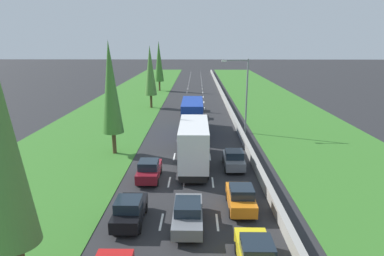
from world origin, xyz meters
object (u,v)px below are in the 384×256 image
(grey_sedan_centre_lane, at_px, (188,214))
(maroon_hatchback_centre_lane, at_px, (195,112))
(poplar_tree_fourth, at_px, (159,62))
(maroon_hatchback_left_lane, at_px, (149,170))
(blue_box_truck_centre_lane, at_px, (192,116))
(poplar_tree_third, at_px, (150,71))
(black_hatchback_left_lane, at_px, (130,211))
(poplar_tree_second, at_px, (111,88))
(poplar_tree_nearest, at_px, (3,144))
(street_light_mast, at_px, (244,91))
(white_box_truck_centre_lane, at_px, (194,143))
(yellow_hatchback_right_lane, at_px, (256,255))
(grey_hatchback_centre_lane, at_px, (193,105))
(orange_hatchback_right_lane, at_px, (241,198))
(grey_hatchback_right_lane, at_px, (234,159))

(grey_sedan_centre_lane, bearing_deg, maroon_hatchback_centre_lane, 89.61)
(grey_sedan_centre_lane, xyz_separation_m, poplar_tree_fourth, (-8.04, 56.87, 5.81))
(maroon_hatchback_left_lane, bearing_deg, blue_box_truck_centre_lane, 76.81)
(blue_box_truck_centre_lane, relative_size, poplar_tree_third, 0.91)
(black_hatchback_left_lane, height_order, maroon_hatchback_left_lane, same)
(maroon_hatchback_centre_lane, bearing_deg, poplar_tree_second, -115.96)
(poplar_tree_nearest, xyz_separation_m, street_light_mast, (13.64, 26.20, -1.59))
(maroon_hatchback_left_lane, xyz_separation_m, white_box_truck_centre_lane, (3.60, 3.15, 1.35))
(yellow_hatchback_right_lane, relative_size, grey_hatchback_centre_lane, 1.00)
(orange_hatchback_right_lane, xyz_separation_m, grey_hatchback_right_lane, (0.33, 7.37, 0.00))
(grey_sedan_centre_lane, bearing_deg, poplar_tree_nearest, -145.72)
(yellow_hatchback_right_lane, bearing_deg, poplar_tree_third, 104.65)
(yellow_hatchback_right_lane, distance_m, street_light_mast, 25.56)
(grey_sedan_centre_lane, relative_size, grey_hatchback_right_lane, 1.15)
(maroon_hatchback_left_lane, relative_size, street_light_mast, 0.43)
(blue_box_truck_centre_lane, relative_size, grey_hatchback_centre_lane, 2.41)
(orange_hatchback_right_lane, height_order, poplar_tree_second, poplar_tree_second)
(orange_hatchback_right_lane, bearing_deg, maroon_hatchback_left_lane, 145.17)
(black_hatchback_left_lane, relative_size, maroon_hatchback_left_lane, 1.00)
(maroon_hatchback_centre_lane, xyz_separation_m, poplar_tree_nearest, (-7.69, -34.75, 5.99))
(maroon_hatchback_centre_lane, relative_size, poplar_tree_fourth, 0.35)
(grey_hatchback_right_lane, height_order, street_light_mast, street_light_mast)
(grey_hatchback_centre_lane, distance_m, orange_hatchback_right_lane, 33.35)
(grey_hatchback_right_lane, bearing_deg, poplar_tree_nearest, -127.77)
(blue_box_truck_centre_lane, height_order, poplar_tree_third, poplar_tree_third)
(grey_hatchback_right_lane, relative_size, poplar_tree_nearest, 0.34)
(maroon_hatchback_centre_lane, xyz_separation_m, poplar_tree_second, (-7.95, -16.33, 5.77))
(orange_hatchback_right_lane, relative_size, poplar_tree_nearest, 0.34)
(grey_hatchback_centre_lane, height_order, poplar_tree_second, poplar_tree_second)
(white_box_truck_centre_lane, height_order, street_light_mast, street_light_mast)
(blue_box_truck_centre_lane, height_order, grey_hatchback_centre_lane, blue_box_truck_centre_lane)
(maroon_hatchback_centre_lane, relative_size, grey_hatchback_centre_lane, 1.00)
(black_hatchback_left_lane, height_order, poplar_tree_fourth, poplar_tree_fourth)
(yellow_hatchback_right_lane, bearing_deg, black_hatchback_left_lane, 149.18)
(grey_hatchback_centre_lane, bearing_deg, orange_hatchback_right_lane, -83.87)
(poplar_tree_third, distance_m, street_light_mast, 20.80)
(blue_box_truck_centre_lane, bearing_deg, yellow_hatchback_right_lane, -82.15)
(poplar_tree_fourth, bearing_deg, maroon_hatchback_centre_lane, -73.16)
(maroon_hatchback_centre_lane, bearing_deg, poplar_tree_third, 135.50)
(black_hatchback_left_lane, relative_size, poplar_tree_third, 0.38)
(blue_box_truck_centre_lane, distance_m, grey_hatchback_centre_lane, 14.30)
(poplar_tree_nearest, height_order, street_light_mast, poplar_tree_nearest)
(poplar_tree_nearest, bearing_deg, grey_sedan_centre_lane, 34.28)
(poplar_tree_second, distance_m, poplar_tree_third, 23.66)
(maroon_hatchback_centre_lane, xyz_separation_m, street_light_mast, (5.95, -8.55, 4.40))
(yellow_hatchback_right_lane, bearing_deg, blue_box_truck_centre_lane, 97.85)
(orange_hatchback_right_lane, distance_m, poplar_tree_nearest, 14.43)
(grey_sedan_centre_lane, bearing_deg, white_box_truck_centre_lane, 88.41)
(black_hatchback_left_lane, xyz_separation_m, grey_hatchback_right_lane, (7.41, 9.21, 0.00))
(orange_hatchback_right_lane, relative_size, street_light_mast, 0.43)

